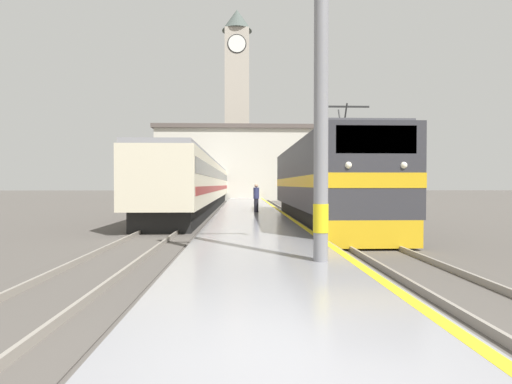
{
  "coord_description": "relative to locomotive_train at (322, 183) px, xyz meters",
  "views": [
    {
      "loc": [
        -0.54,
        -3.81,
        1.92
      ],
      "look_at": [
        0.67,
        29.63,
        1.3
      ],
      "focal_mm": 28.0,
      "sensor_mm": 36.0,
      "label": 1
    }
  ],
  "objects": [
    {
      "name": "ground_plane",
      "position": [
        -3.29,
        15.02,
        -2.01
      ],
      "size": [
        200.0,
        200.0,
        0.0
      ],
      "primitive_type": "plane",
      "color": "#514C47"
    },
    {
      "name": "platform",
      "position": [
        -3.29,
        10.02,
        -1.85
      ],
      "size": [
        3.91,
        140.0,
        0.32
      ],
      "color": "gray",
      "rests_on": "ground"
    },
    {
      "name": "rail_track_near",
      "position": [
        0.0,
        10.02,
        -1.98
      ],
      "size": [
        2.83,
        140.0,
        0.16
      ],
      "color": "#514C47",
      "rests_on": "ground"
    },
    {
      "name": "rail_track_far",
      "position": [
        -7.01,
        10.02,
        -1.98
      ],
      "size": [
        2.84,
        140.0,
        0.16
      ],
      "color": "#514C47",
      "rests_on": "ground"
    },
    {
      "name": "locomotive_train",
      "position": [
        0.0,
        0.0,
        0.0
      ],
      "size": [
        2.92,
        15.36,
        4.9
      ],
      "color": "black",
      "rests_on": "ground"
    },
    {
      "name": "passenger_train",
      "position": [
        -7.01,
        15.18,
        -0.03
      ],
      "size": [
        2.92,
        38.65,
        3.64
      ],
      "color": "black",
      "rests_on": "ground"
    },
    {
      "name": "catenary_mast",
      "position": [
        -2.11,
        -10.52,
        2.52
      ],
      "size": [
        2.48,
        0.32,
        8.58
      ],
      "color": "gray",
      "rests_on": "platform"
    },
    {
      "name": "person_on_platform",
      "position": [
        -2.97,
        4.49,
        -0.83
      ],
      "size": [
        0.34,
        0.34,
        1.64
      ],
      "color": "#23232D",
      "rests_on": "platform"
    },
    {
      "name": "clock_tower",
      "position": [
        -4.56,
        46.44,
        14.0
      ],
      "size": [
        4.84,
        4.84,
        30.34
      ],
      "color": "#ADA393",
      "rests_on": "ground"
    },
    {
      "name": "station_building",
      "position": [
        -0.61,
        33.14,
        2.57
      ],
      "size": [
        27.63,
        10.17,
        9.1
      ],
      "color": "beige",
      "rests_on": "ground"
    }
  ]
}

